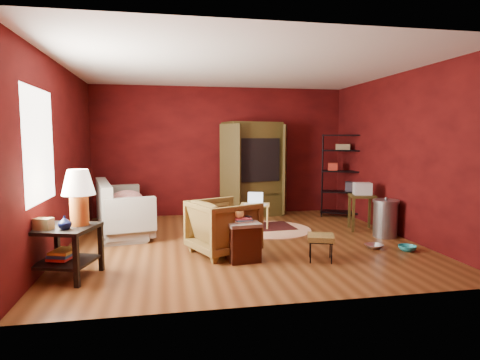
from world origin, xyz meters
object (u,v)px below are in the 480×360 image
Objects in this scene: sofa at (124,212)px; laptop_desk at (255,206)px; armchair at (223,224)px; tv_armoire at (253,167)px; hamper at (243,240)px; wire_shelving at (343,172)px; side_table at (72,213)px.

laptop_desk is at bearing -99.64° from sofa.
armchair is 0.43× the size of tv_armoire.
laptop_desk is (0.83, 1.56, -0.03)m from armchair.
wire_shelving is at bearing 44.77° from hamper.
tv_armoire reaches higher than laptop_desk.
tv_armoire is 1.15× the size of wire_shelving.
armchair is (1.57, -1.65, 0.07)m from sofa.
wire_shelving is (4.49, 0.66, 0.60)m from sofa.
tv_armoire is (2.98, 3.39, 0.27)m from side_table.
tv_armoire is (2.62, 1.12, 0.69)m from sofa.
laptop_desk is (2.77, 2.18, -0.38)m from side_table.
wire_shelving is (4.86, 2.93, 0.18)m from side_table.
side_table is at bearing -126.65° from laptop_desk.
wire_shelving is at bearing -27.66° from tv_armoire.
hamper is 3.86m from wire_shelving.
side_table is 2.13× the size of hamper.
laptop_desk is at bearing 38.28° from side_table.
sofa is 2.70m from hamper.
tv_armoire is at bearing -170.14° from wire_shelving.
tv_armoire reaches higher than side_table.
hamper is (0.22, -0.36, -0.16)m from armchair.
armchair is 0.67× the size of side_table.
tv_armoire reaches higher than sofa.
side_table is (-0.36, -2.27, 0.42)m from sofa.
tv_armoire is at bearing 48.66° from side_table.
tv_armoire is (0.83, 3.13, 0.78)m from hamper.
side_table reaches higher than laptop_desk.
side_table is at bearing -173.18° from hamper.
side_table is at bearing 163.43° from sofa.
laptop_desk is at bearing -51.17° from armchair.
hamper is at bearing -145.78° from sofa.
sofa is 1.43× the size of side_table.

